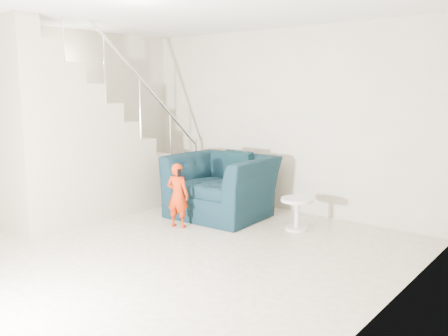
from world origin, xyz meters
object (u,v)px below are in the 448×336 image
at_px(armchair, 221,186).
at_px(staircase, 78,151).
at_px(toddler, 178,195).
at_px(side_table, 297,209).

bearing_deg(armchair, staircase, -143.66).
relative_size(toddler, staircase, 0.24).
distance_m(toddler, side_table, 1.58).
xyz_separation_m(armchair, side_table, (1.20, 0.09, -0.16)).
bearing_deg(toddler, staircase, 3.92).
distance_m(armchair, side_table, 1.21).
bearing_deg(armchair, side_table, 1.06).
bearing_deg(staircase, toddler, 18.59).
xyz_separation_m(armchair, toddler, (-0.10, -0.80, -0.01)).
bearing_deg(toddler, armchair, -111.47).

